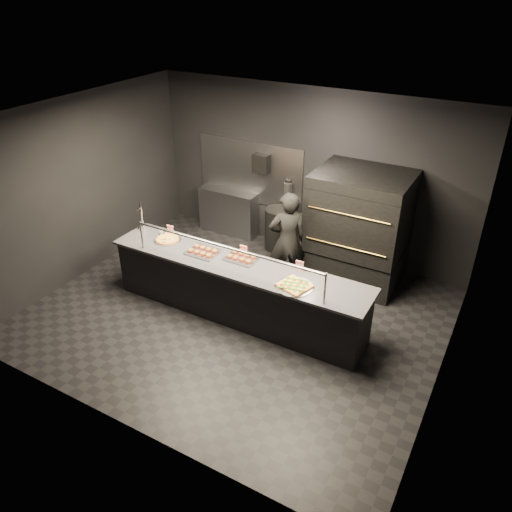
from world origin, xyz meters
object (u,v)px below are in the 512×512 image
Objects in this scene: round_pizza at (167,239)px; square_pizza at (294,286)px; towel_dispenser at (261,164)px; slider_tray_a at (203,251)px; pizza_oven at (359,228)px; slider_tray_b at (242,257)px; service_counter at (237,289)px; prep_shelf at (229,212)px; fire_extinguisher at (288,194)px; worker at (287,240)px; beer_tap at (142,220)px; trash_bin at (278,229)px.

square_pizza is (2.33, -0.22, 0.00)m from round_pizza.
slider_tray_a is at bearing -82.83° from towel_dispenser.
pizza_oven is 2.61m from slider_tray_a.
round_pizza is 0.92× the size of slider_tray_b.
square_pizza is at bearing -8.43° from service_counter.
pizza_oven is at bearing -13.14° from towel_dispenser.
prep_shelf is 2.74m from slider_tray_b.
towel_dispenser is 0.74m from fire_extinguisher.
slider_tray_b is at bearing 37.84° from worker.
square_pizza is at bearing -5.49° from round_pizza.
towel_dispenser reaches higher than beer_tap.
worker is at bearing 52.41° from slider_tray_a.
fire_extinguisher is 1.08× the size of slider_tray_b.
slider_tray_a is at bearing -95.97° from fire_extinguisher.
towel_dispenser is at bearing 157.62° from trash_bin.
fire_extinguisher reaches higher than slider_tray_a.
towel_dispenser is 0.81× the size of round_pizza.
service_counter is 9.51× the size of round_pizza.
service_counter is at bearing 39.80° from worker.
square_pizza is at bearing -43.44° from prep_shelf.
round_pizza is 0.73m from slider_tray_a.
service_counter is 5.06× the size of trash_bin.
slider_tray_a is (1.00, -2.31, 0.50)m from prep_shelf.
beer_tap reaches higher than trash_bin.
towel_dispenser is (-2.10, 0.49, 0.58)m from pizza_oven.
beer_tap is at bearing -13.64° from worker.
trash_bin is at bearing 102.00° from slider_tray_b.
worker is (-0.74, 1.29, -0.10)m from square_pizza.
slider_tray_a is 0.62m from slider_tray_b.
towel_dispenser reaches higher than service_counter.
pizza_oven is at bearing 35.89° from round_pizza.
trash_bin is 1.34m from worker.
beer_tap is at bearing 171.82° from slider_tray_a.
slider_tray_a is at bearing 179.15° from service_counter.
square_pizza reaches higher than trash_bin.
fire_extinguisher is 1.42m from worker.
trash_bin is (1.49, 2.00, -0.67)m from beer_tap.
service_counter reaches higher than square_pizza.
round_pizza is (0.60, -0.12, -0.14)m from beer_tap.
towel_dispenser is at bearing 110.63° from service_counter.
towel_dispenser is at bearing -83.69° from worker.
prep_shelf is at bearing 81.26° from beer_tap.
fire_extinguisher is at bearing 54.40° from beer_tap.
prep_shelf is at bearing 171.46° from pizza_oven.
fire_extinguisher is (-1.55, 0.50, 0.09)m from pizza_oven.
pizza_oven is 1.21m from worker.
service_counter is 2.30m from pizza_oven.
beer_tap is at bearing 174.09° from service_counter.
pizza_oven is at bearing -8.54° from prep_shelf.
beer_tap is 1.93m from slider_tray_b.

